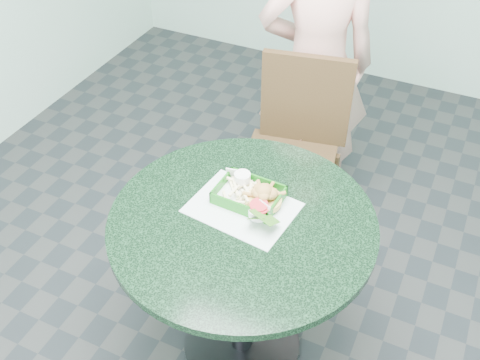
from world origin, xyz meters
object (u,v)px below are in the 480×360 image
at_px(cafe_table, 242,255).
at_px(food_basket, 249,201).
at_px(sauce_ramekin, 241,181).
at_px(crab_sandwich, 264,199).
at_px(diner_person, 317,61).
at_px(dining_chair, 296,140).

relative_size(cafe_table, food_basket, 4.12).
relative_size(cafe_table, sauce_ramekin, 15.57).
bearing_deg(crab_sandwich, sauce_ramekin, 155.25).
distance_m(cafe_table, diner_person, 1.12).
height_order(cafe_table, dining_chair, dining_chair).
bearing_deg(food_basket, sauce_ramekin, 136.22).
height_order(cafe_table, food_basket, food_basket).
relative_size(food_basket, sauce_ramekin, 3.78).
distance_m(cafe_table, food_basket, 0.21).
xyz_separation_m(cafe_table, sauce_ramekin, (-0.07, 0.15, 0.22)).
xyz_separation_m(food_basket, crab_sandwich, (0.06, -0.00, 0.03)).
relative_size(diner_person, food_basket, 7.14).
bearing_deg(sauce_ramekin, dining_chair, 91.81).
bearing_deg(cafe_table, dining_chair, 96.62).
bearing_deg(sauce_ramekin, cafe_table, -63.68).
height_order(crab_sandwich, sauce_ramekin, crab_sandwich).
bearing_deg(diner_person, crab_sandwich, 74.07).
relative_size(crab_sandwich, sauce_ramekin, 2.17).
distance_m(diner_person, crab_sandwich, 1.00).
relative_size(food_basket, crab_sandwich, 1.74).
height_order(cafe_table, sauce_ramekin, sauce_ramekin).
bearing_deg(dining_chair, diner_person, 82.98).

